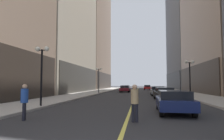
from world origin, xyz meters
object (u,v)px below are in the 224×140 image
object	(u,v)px
pedestrian_in_tan_trench	(135,100)
street_lamp_right_mid	(190,70)
car_navy	(174,101)
car_maroon	(125,89)
street_lamp_left_far	(99,75)
car_red	(147,87)
pedestrian_in_blue_hoodie	(24,99)
street_lamp_left_near	(42,62)
car_blue	(126,88)
car_grey	(157,91)
car_black	(164,93)

from	to	relation	value
pedestrian_in_tan_trench	street_lamp_right_mid	xyz separation A→B (m)	(6.02, 15.14, 2.27)
car_navy	car_maroon	size ratio (longest dim) A/B	1.03
pedestrian_in_tan_trench	street_lamp_left_far	world-z (taller)	street_lamp_left_far
car_maroon	street_lamp_left_far	world-z (taller)	street_lamp_left_far
car_red	car_navy	bearing A→B (deg)	-90.00
car_navy	pedestrian_in_blue_hoodie	xyz separation A→B (m)	(-7.39, -3.46, 0.28)
street_lamp_left_far	street_lamp_right_mid	world-z (taller)	same
pedestrian_in_blue_hoodie	street_lamp_left_near	distance (m)	5.43
car_navy	street_lamp_left_near	bearing A→B (deg)	172.30
pedestrian_in_tan_trench	street_lamp_left_near	bearing A→B (deg)	147.26
car_blue	street_lamp_left_near	distance (m)	33.81
street_lamp_left_far	car_grey	bearing A→B (deg)	-24.90
pedestrian_in_tan_trench	car_navy	bearing A→B (deg)	54.88
car_navy	car_grey	world-z (taller)	same
car_maroon	car_black	bearing A→B (deg)	-73.98
car_blue	pedestrian_in_tan_trench	size ratio (longest dim) A/B	2.59
car_black	street_lamp_left_far	xyz separation A→B (m)	(-9.49, 12.43, 2.54)
car_blue	street_lamp_left_far	world-z (taller)	street_lamp_left_far
car_grey	car_navy	bearing A→B (deg)	-91.69
car_black	street_lamp_right_mid	xyz separation A→B (m)	(3.31, 2.99, 2.54)
street_lamp_left_far	pedestrian_in_tan_trench	bearing A→B (deg)	-74.57
car_black	pedestrian_in_tan_trench	xyz separation A→B (m)	(-2.70, -12.15, 0.27)
car_grey	car_maroon	world-z (taller)	same
car_maroon	pedestrian_in_blue_hoodie	distance (m)	31.50
car_red	car_black	bearing A→B (deg)	-89.16
pedestrian_in_tan_trench	street_lamp_right_mid	world-z (taller)	street_lamp_right_mid
car_navy	street_lamp_right_mid	distance (m)	12.84
car_blue	car_red	size ratio (longest dim) A/B	1.02
car_black	street_lamp_right_mid	bearing A→B (deg)	42.07
car_navy	car_blue	world-z (taller)	same
car_navy	pedestrian_in_blue_hoodie	world-z (taller)	pedestrian_in_blue_hoodie
car_red	pedestrian_in_tan_trench	distance (m)	45.69
car_navy	pedestrian_in_tan_trench	distance (m)	3.85
car_grey	pedestrian_in_tan_trench	distance (m)	20.35
street_lamp_right_mid	street_lamp_left_far	bearing A→B (deg)	143.60
pedestrian_in_blue_hoodie	street_lamp_left_far	world-z (taller)	street_lamp_left_far
car_grey	car_red	xyz separation A→B (m)	(-0.50, 25.46, -0.00)
street_lamp_right_mid	pedestrian_in_blue_hoodie	bearing A→B (deg)	-125.93
car_maroon	street_lamp_right_mid	distance (m)	18.37
car_navy	street_lamp_left_far	xyz separation A→B (m)	(-9.00, 21.43, 2.54)
street_lamp_left_near	car_black	bearing A→B (deg)	39.38
car_black	car_blue	bearing A→B (deg)	102.70
car_blue	car_red	xyz separation A→B (m)	(5.30, 7.76, -0.00)
car_blue	pedestrian_in_blue_hoodie	size ratio (longest dim) A/B	2.56
car_maroon	pedestrian_in_blue_hoodie	bearing A→B (deg)	-94.45
pedestrian_in_blue_hoodie	street_lamp_left_near	world-z (taller)	street_lamp_left_near
pedestrian_in_blue_hoodie	car_black	bearing A→B (deg)	57.68
car_navy	car_blue	xyz separation A→B (m)	(-5.31, 34.73, -0.00)
car_blue	car_maroon	bearing A→B (deg)	-86.98
car_blue	street_lamp_left_near	xyz separation A→B (m)	(-3.69, -33.51, 2.54)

